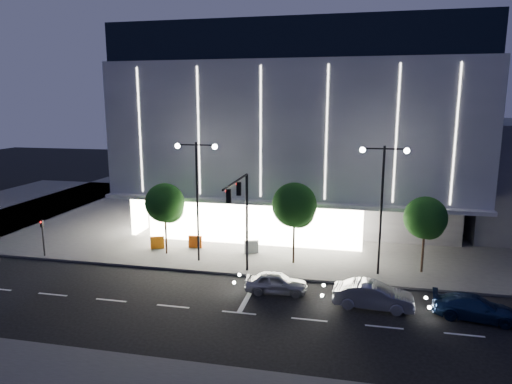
{
  "coord_description": "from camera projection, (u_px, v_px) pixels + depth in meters",
  "views": [
    {
      "loc": [
        8.01,
        -24.91,
        11.81
      ],
      "look_at": [
        0.8,
        8.75,
        5.0
      ],
      "focal_mm": 32.0,
      "sensor_mm": 36.0,
      "label": 1
    }
  ],
  "objects": [
    {
      "name": "sidewalk_museum",
      "position": [
        323.0,
        211.0,
        49.81
      ],
      "size": [
        70.0,
        40.0,
        0.15
      ],
      "primitive_type": "cube",
      "color": "#474747",
      "rests_on": "ground"
    },
    {
      "name": "tree_left",
      "position": [
        165.0,
        205.0,
        35.01
      ],
      "size": [
        3.02,
        3.02,
        5.72
      ],
      "color": "black",
      "rests_on": "ground"
    },
    {
      "name": "museum",
      "position": [
        304.0,
        127.0,
        46.82
      ],
      "size": [
        30.0,
        25.8,
        18.0
      ],
      "color": "#4C4C51",
      "rests_on": "ground"
    },
    {
      "name": "street_lamp_east",
      "position": [
        382.0,
        191.0,
        30.38
      ],
      "size": [
        3.16,
        0.36,
        9.0
      ],
      "color": "black",
      "rests_on": "ground"
    },
    {
      "name": "ped_signal_far",
      "position": [
        43.0,
        234.0,
        34.87
      ],
      "size": [
        0.22,
        0.24,
        3.0
      ],
      "color": "black",
      "rests_on": "ground"
    },
    {
      "name": "barrier_c",
      "position": [
        195.0,
        242.0,
        37.05
      ],
      "size": [
        1.11,
        0.29,
        1.0
      ],
      "primitive_type": "cube",
      "rotation": [
        0.0,
        0.0,
        0.04
      ],
      "color": "#CB480B",
      "rests_on": "sidewalk_museum"
    },
    {
      "name": "car_second",
      "position": [
        373.0,
        295.0,
        26.5
      ],
      "size": [
        4.69,
        1.89,
        1.52
      ],
      "primitive_type": "imported",
      "rotation": [
        0.0,
        0.0,
        1.51
      ],
      "color": "#AFB1B8",
      "rests_on": "ground"
    },
    {
      "name": "barrier_d",
      "position": [
        251.0,
        247.0,
        35.79
      ],
      "size": [
        1.12,
        0.59,
        1.0
      ],
      "primitive_type": "cube",
      "rotation": [
        0.0,
        0.0,
        0.33
      ],
      "color": "#BBBBBB",
      "rests_on": "sidewalk_museum"
    },
    {
      "name": "tree_mid",
      "position": [
        295.0,
        207.0,
        32.9
      ],
      "size": [
        3.25,
        3.25,
        6.15
      ],
      "color": "black",
      "rests_on": "ground"
    },
    {
      "name": "street_lamp_west",
      "position": [
        197.0,
        184.0,
        33.05
      ],
      "size": [
        3.16,
        0.36,
        9.0
      ],
      "color": "black",
      "rests_on": "ground"
    },
    {
      "name": "ground",
      "position": [
        213.0,
        299.0,
        27.83
      ],
      "size": [
        160.0,
        160.0,
        0.0
      ],
      "primitive_type": "plane",
      "color": "black",
      "rests_on": "ground"
    },
    {
      "name": "traffic_mast",
      "position": [
        242.0,
        207.0,
        29.85
      ],
      "size": [
        0.33,
        5.89,
        7.07
      ],
      "color": "black",
      "rests_on": "ground"
    },
    {
      "name": "barrier_a",
      "position": [
        157.0,
        242.0,
        36.85
      ],
      "size": [
        1.12,
        0.62,
        1.0
      ],
      "primitive_type": "cube",
      "rotation": [
        0.0,
        0.0,
        0.36
      ],
      "color": "orange",
      "rests_on": "sidewalk_museum"
    },
    {
      "name": "tree_right",
      "position": [
        425.0,
        220.0,
        31.13
      ],
      "size": [
        2.91,
        2.91,
        5.51
      ],
      "color": "black",
      "rests_on": "ground"
    },
    {
      "name": "car_lead",
      "position": [
        276.0,
        283.0,
        28.61
      ],
      "size": [
        4.01,
        1.84,
        1.33
      ],
      "primitive_type": "imported",
      "rotation": [
        0.0,
        0.0,
        1.64
      ],
      "color": "#A1A4A9",
      "rests_on": "ground"
    },
    {
      "name": "car_third",
      "position": [
        475.0,
        308.0,
        25.19
      ],
      "size": [
        4.68,
        2.41,
        1.3
      ],
      "primitive_type": "imported",
      "rotation": [
        0.0,
        0.0,
        1.44
      ],
      "color": "#14284E",
      "rests_on": "ground"
    }
  ]
}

